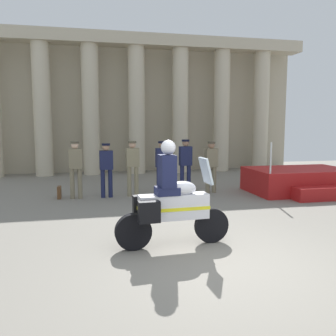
% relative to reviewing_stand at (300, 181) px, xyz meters
% --- Properties ---
extents(ground_plane, '(28.00, 28.00, 0.00)m').
position_rel_reviewing_stand_xyz_m(ground_plane, '(-4.47, -5.19, -0.37)').
color(ground_plane, gray).
extents(colonnade_backdrop, '(15.50, 1.58, 6.31)m').
position_rel_reviewing_stand_xyz_m(colonnade_backdrop, '(-4.50, 6.24, 2.98)').
color(colonnade_backdrop, '#B6AB91').
rests_on(colonnade_backdrop, ground_plane).
extents(reviewing_stand, '(3.14, 2.48, 1.67)m').
position_rel_reviewing_stand_xyz_m(reviewing_stand, '(0.00, 0.00, 0.00)').
color(reviewing_stand, '#A51919').
rests_on(reviewing_stand, ground_plane).
extents(officer_in_row_0, '(0.39, 0.25, 1.68)m').
position_rel_reviewing_stand_xyz_m(officer_in_row_0, '(-6.96, 0.53, 0.62)').
color(officer_in_row_0, '#7A7056').
rests_on(officer_in_row_0, ground_plane).
extents(officer_in_row_1, '(0.39, 0.25, 1.62)m').
position_rel_reviewing_stand_xyz_m(officer_in_row_1, '(-6.08, 0.53, 0.58)').
color(officer_in_row_1, '#191E42').
rests_on(officer_in_row_1, ground_plane).
extents(officer_in_row_2, '(0.39, 0.25, 1.68)m').
position_rel_reviewing_stand_xyz_m(officer_in_row_2, '(-5.29, 0.57, 0.62)').
color(officer_in_row_2, '#847A5B').
rests_on(officer_in_row_2, ground_plane).
extents(officer_in_row_3, '(0.39, 0.25, 1.66)m').
position_rel_reviewing_stand_xyz_m(officer_in_row_3, '(-4.37, 0.62, 0.61)').
color(officer_in_row_3, '#191E42').
rests_on(officer_in_row_3, ground_plane).
extents(officer_in_row_4, '(0.39, 0.25, 1.71)m').
position_rel_reviewing_stand_xyz_m(officer_in_row_4, '(-3.62, 0.64, 0.64)').
color(officer_in_row_4, '#191E42').
rests_on(officer_in_row_4, ground_plane).
extents(officer_in_row_5, '(0.39, 0.25, 1.63)m').
position_rel_reviewing_stand_xyz_m(officer_in_row_5, '(-2.79, 0.59, 0.59)').
color(officer_in_row_5, '#7A7056').
rests_on(officer_in_row_5, ground_plane).
extents(motorcycle_with_rider, '(2.09, 0.72, 1.90)m').
position_rel_reviewing_stand_xyz_m(motorcycle_with_rider, '(-5.17, -4.08, 0.42)').
color(motorcycle_with_rider, black).
rests_on(motorcycle_with_rider, ground_plane).
extents(briefcase_on_ground, '(0.10, 0.32, 0.36)m').
position_rel_reviewing_stand_xyz_m(briefcase_on_ground, '(-7.45, 0.67, -0.19)').
color(briefcase_on_ground, brown).
rests_on(briefcase_on_ground, ground_plane).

